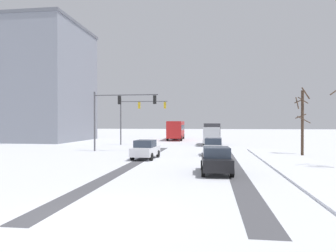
{
  "coord_description": "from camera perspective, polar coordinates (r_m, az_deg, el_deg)",
  "views": [
    {
      "loc": [
        3.97,
        -9.81,
        3.08
      ],
      "look_at": [
        0.0,
        18.9,
        2.8
      ],
      "focal_mm": 33.48,
      "sensor_mm": 36.0,
      "label": 1
    }
  ],
  "objects": [
    {
      "name": "car_white_second",
      "position": [
        26.99,
        -4.12,
        -4.26
      ],
      "size": [
        1.99,
        4.18,
        1.62
      ],
      "color": "silver",
      "rests_on": "ground"
    },
    {
      "name": "box_truck_delivery",
      "position": [
        44.03,
        8.07,
        -1.33
      ],
      "size": [
        2.49,
        7.47,
        3.02
      ],
      "color": "#B7BABF",
      "rests_on": "ground"
    },
    {
      "name": "bare_tree_sidewalk_mid",
      "position": [
        32.41,
        23.26,
        1.02
      ],
      "size": [
        1.31,
        1.35,
        6.43
      ],
      "color": "#423023",
      "rests_on": "ground"
    },
    {
      "name": "car_silver_lead",
      "position": [
        30.6,
        8.26,
        -3.69
      ],
      "size": [
        1.94,
        4.15,
        1.62
      ],
      "color": "#B7BABF",
      "rests_on": "ground"
    },
    {
      "name": "traffic_signal_far_left",
      "position": [
        44.22,
        -5.66,
        2.61
      ],
      "size": [
        6.67,
        0.71,
        6.5
      ],
      "color": "#47474C",
      "rests_on": "ground"
    },
    {
      "name": "office_building_far_left_block",
      "position": [
        61.38,
        -25.87,
        6.91
      ],
      "size": [
        23.82,
        16.28,
        19.84
      ],
      "color": "gray",
      "rests_on": "ground"
    },
    {
      "name": "wheel_track_left_lane",
      "position": [
        23.57,
        11.64,
        -6.96
      ],
      "size": [
        1.12,
        29.7,
        0.01
      ],
      "primitive_type": "cube",
      "color": "#4C4C51",
      "rests_on": "ground"
    },
    {
      "name": "wheel_track_right_lane",
      "position": [
        24.22,
        -6.04,
        -6.75
      ],
      "size": [
        0.98,
        29.7,
        0.01
      ],
      "primitive_type": "cube",
      "color": "#4C4C51",
      "rests_on": "ground"
    },
    {
      "name": "sidewalk_kerb_right",
      "position": [
        23.0,
        23.4,
        -7.04
      ],
      "size": [
        4.0,
        29.7,
        0.12
      ],
      "primitive_type": "cube",
      "color": "white",
      "rests_on": "ground"
    },
    {
      "name": "traffic_signal_near_left",
      "position": [
        34.37,
        -9.33,
        3.23
      ],
      "size": [
        7.15,
        0.43,
        6.5
      ],
      "color": "#47474C",
      "rests_on": "ground"
    },
    {
      "name": "bus_oncoming",
      "position": [
        57.3,
        1.48,
        -0.53
      ],
      "size": [
        2.97,
        11.08,
        3.38
      ],
      "color": "#B21E1E",
      "rests_on": "ground"
    },
    {
      "name": "ground_plane",
      "position": [
        11.02,
        -14.11,
        -15.7
      ],
      "size": [
        300.0,
        300.0,
        0.0
      ],
      "primitive_type": "plane",
      "color": "silver"
    },
    {
      "name": "car_black_third",
      "position": [
        19.4,
        8.77,
        -6.16
      ],
      "size": [
        1.99,
        4.18,
        1.62
      ],
      "color": "black",
      "rests_on": "ground"
    }
  ]
}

